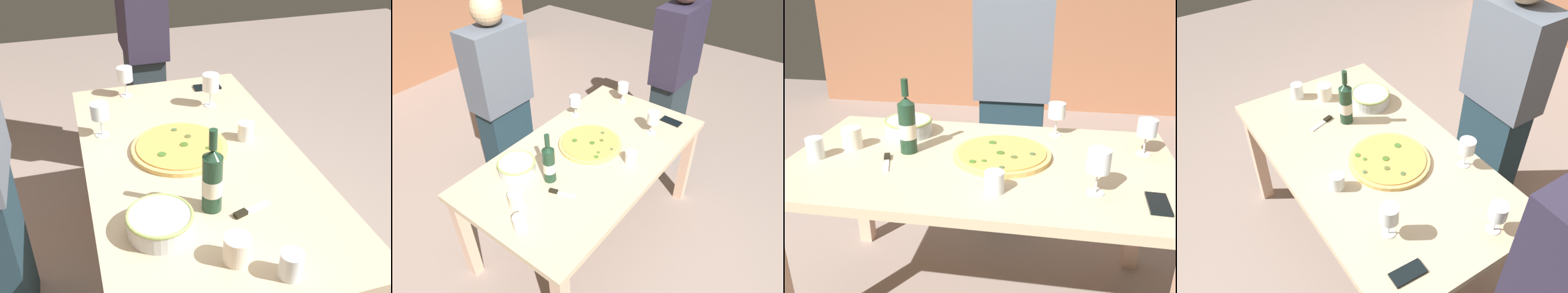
% 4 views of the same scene
% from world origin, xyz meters
% --- Properties ---
extents(ground_plane, '(8.00, 8.00, 0.00)m').
position_xyz_m(ground_plane, '(0.00, 0.00, 0.00)').
color(ground_plane, gray).
extents(dining_table, '(1.60, 0.90, 0.75)m').
position_xyz_m(dining_table, '(0.00, 0.00, 0.66)').
color(dining_table, '#D0B58E').
rests_on(dining_table, ground).
extents(pizza, '(0.41, 0.41, 0.03)m').
position_xyz_m(pizza, '(0.09, 0.05, 0.76)').
color(pizza, '#DDB261').
rests_on(pizza, dining_table).
extents(serving_bowl, '(0.23, 0.23, 0.08)m').
position_xyz_m(serving_bowl, '(-0.39, 0.24, 0.79)').
color(serving_bowl, silver).
rests_on(serving_bowl, dining_table).
extents(wine_bottle, '(0.07, 0.07, 0.32)m').
position_xyz_m(wine_bottle, '(-0.32, 0.03, 0.88)').
color(wine_bottle, '#1D3B27').
rests_on(wine_bottle, dining_table).
extents(wine_glass_near_pizza, '(0.08, 0.08, 0.16)m').
position_xyz_m(wine_glass_near_pizza, '(0.68, 0.18, 0.86)').
color(wine_glass_near_pizza, white).
rests_on(wine_glass_near_pizza, dining_table).
extents(wine_glass_by_bottle, '(0.08, 0.08, 0.17)m').
position_xyz_m(wine_glass_by_bottle, '(0.45, -0.21, 0.87)').
color(wine_glass_by_bottle, white).
rests_on(wine_glass_by_bottle, dining_table).
extents(wine_glass_far_left, '(0.08, 0.08, 0.16)m').
position_xyz_m(wine_glass_far_left, '(0.31, 0.35, 0.87)').
color(wine_glass_far_left, white).
rests_on(wine_glass_far_left, dining_table).
extents(cup_amber, '(0.07, 0.07, 0.09)m').
position_xyz_m(cup_amber, '(-0.68, -0.09, 0.79)').
color(cup_amber, white).
rests_on(cup_amber, dining_table).
extents(cup_ceramic, '(0.09, 0.09, 0.09)m').
position_xyz_m(cup_ceramic, '(-0.58, 0.04, 0.80)').
color(cup_ceramic, white).
rests_on(cup_ceramic, dining_table).
extents(cup_spare, '(0.07, 0.07, 0.08)m').
position_xyz_m(cup_spare, '(0.10, -0.26, 0.79)').
color(cup_spare, white).
rests_on(cup_spare, dining_table).
extents(cell_phone, '(0.08, 0.15, 0.01)m').
position_xyz_m(cell_phone, '(0.65, -0.26, 0.76)').
color(cell_phone, black).
rests_on(cell_phone, dining_table).
extents(pizza_knife, '(0.07, 0.15, 0.02)m').
position_xyz_m(pizza_knife, '(-0.38, -0.08, 0.76)').
color(pizza_knife, silver).
rests_on(pizza_knife, dining_table).
extents(person_guest_left, '(0.44, 0.24, 1.60)m').
position_xyz_m(person_guest_left, '(0.05, 0.85, 0.80)').
color(person_guest_left, '#1D333F').
rests_on(person_guest_left, ground).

